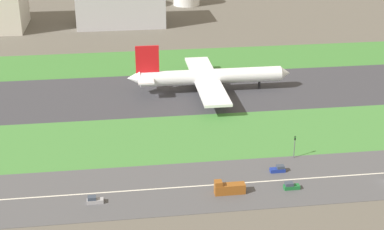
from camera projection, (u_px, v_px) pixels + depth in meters
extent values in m
plane|color=#5B564C|center=(158.00, 94.00, 226.28)|extent=(800.00, 800.00, 0.00)
cube|color=#38383D|center=(158.00, 94.00, 226.26)|extent=(280.00, 46.00, 0.10)
cube|color=#3D7A33|center=(151.00, 62.00, 263.60)|extent=(280.00, 36.00, 0.10)
cube|color=#427F38|center=(168.00, 138.00, 188.93)|extent=(280.00, 36.00, 0.10)
cube|color=#4C4C4F|center=(180.00, 187.00, 159.79)|extent=(280.00, 28.00, 0.10)
cube|color=silver|center=(180.00, 187.00, 159.76)|extent=(266.00, 0.50, 0.01)
cylinder|color=white|center=(211.00, 76.00, 226.44)|extent=(56.00, 6.00, 6.00)
cone|color=white|center=(285.00, 73.00, 230.19)|extent=(4.00, 5.70, 5.70)
cone|color=white|center=(134.00, 78.00, 222.31)|extent=(5.00, 5.40, 5.40)
cube|color=red|center=(147.00, 60.00, 220.16)|extent=(9.00, 0.80, 11.00)
cube|color=white|center=(145.00, 77.00, 222.80)|extent=(6.00, 16.00, 0.60)
cube|color=white|center=(201.00, 68.00, 240.32)|extent=(10.00, 26.00, 1.00)
cylinder|color=gray|center=(205.00, 77.00, 235.85)|extent=(5.00, 3.20, 3.20)
cube|color=white|center=(213.00, 93.00, 213.00)|extent=(10.00, 26.00, 1.00)
cylinder|color=gray|center=(212.00, 93.00, 219.46)|extent=(5.00, 3.20, 3.20)
cylinder|color=black|center=(259.00, 85.00, 230.70)|extent=(1.00, 1.00, 3.20)
cylinder|color=black|center=(200.00, 85.00, 230.94)|extent=(1.00, 1.00, 3.20)
cylinder|color=black|center=(202.00, 91.00, 224.57)|extent=(1.00, 1.00, 3.20)
cube|color=navy|center=(277.00, 170.00, 167.77)|extent=(4.40, 1.80, 1.10)
cube|color=#333D4C|center=(280.00, 167.00, 167.48)|extent=(2.20, 1.66, 0.90)
cube|color=#99999E|center=(95.00, 201.00, 152.10)|extent=(4.40, 1.80, 1.10)
cube|color=#333D4C|center=(92.00, 198.00, 151.61)|extent=(2.20, 1.66, 0.90)
cube|color=brown|center=(230.00, 189.00, 156.30)|extent=(8.40, 2.50, 2.80)
cube|color=brown|center=(218.00, 183.00, 155.12)|extent=(2.00, 2.30, 1.20)
cube|color=#19662D|center=(292.00, 187.00, 158.82)|extent=(4.40, 1.80, 1.10)
cube|color=#333D4C|center=(289.00, 184.00, 158.33)|extent=(2.20, 1.66, 0.90)
cylinder|color=#4C4C51|center=(294.00, 149.00, 175.01)|extent=(0.24, 0.24, 6.00)
cube|color=black|center=(295.00, 138.00, 173.60)|extent=(0.36, 0.36, 1.20)
sphere|color=#19D826|center=(295.00, 138.00, 173.29)|extent=(0.24, 0.24, 0.24)
cube|color=#B2B2B7|center=(120.00, 0.00, 323.25)|extent=(48.78, 29.76, 27.32)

